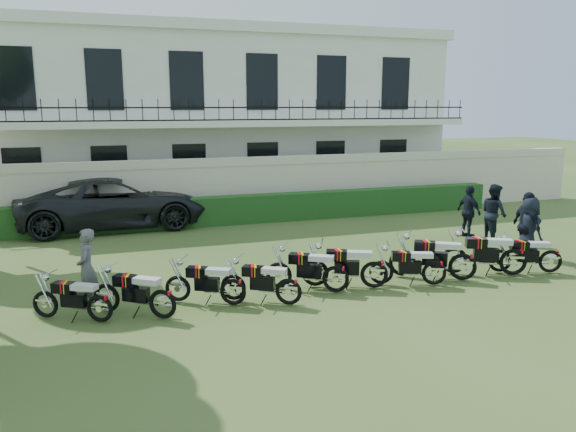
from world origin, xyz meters
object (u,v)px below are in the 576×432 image
motorcycle_1 (162,297)px  motorcycle_7 (463,260)px  motorcycle_4 (336,272)px  officer_5 (469,212)px  suv (115,203)px  motorcycle_5 (374,268)px  officer_2 (527,226)px  motorcycle_0 (99,302)px  motorcycle_8 (514,255)px  officer_4 (494,213)px  motorcycle_9 (551,256)px  motorcycle_2 (233,285)px  motorcycle_3 (289,285)px  motorcycle_6 (434,267)px  officer_3 (529,228)px  inspector (87,268)px

motorcycle_1 → motorcycle_7: size_ratio=0.87×
motorcycle_1 → motorcycle_4: 3.90m
officer_5 → suv: bearing=57.8°
motorcycle_5 → motorcycle_7: motorcycle_7 is taller
officer_2 → motorcycle_0: bearing=102.9°
officer_5 → motorcycle_1: bearing=105.4°
motorcycle_8 → officer_5: 4.23m
officer_2 → officer_4: officer_2 is taller
motorcycle_9 → officer_2: officer_2 is taller
motorcycle_1 → officer_2: (10.03, 1.45, 0.46)m
motorcycle_1 → motorcycle_2: (1.50, 0.32, -0.02)m
motorcycle_8 → officer_5: (1.53, 3.93, 0.31)m
motorcycle_3 → motorcycle_7: (4.52, 0.28, 0.07)m
motorcycle_6 → motorcycle_9: size_ratio=0.99×
motorcycle_8 → officer_3: 1.95m
motorcycle_1 → officer_5: size_ratio=0.95×
motorcycle_6 → suv: bearing=58.9°
motorcycle_2 → motorcycle_8: bearing=-62.1°
inspector → officer_4: 12.02m
motorcycle_3 → motorcycle_5: bearing=-46.6°
motorcycle_2 → motorcycle_0: bearing=121.5°
motorcycle_2 → suv: suv is taller
motorcycle_1 → motorcycle_8: size_ratio=0.81×
motorcycle_6 → motorcycle_1: bearing=112.9°
motorcycle_7 → officer_5: officer_5 is taller
motorcycle_9 → inspector: (-11.03, 1.23, 0.37)m
motorcycle_1 → motorcycle_4: (3.88, 0.39, 0.01)m
suv → officer_5: suv is taller
motorcycle_2 → officer_2: officer_2 is taller
motorcycle_1 → suv: suv is taller
motorcycle_0 → motorcycle_2: 2.68m
motorcycle_1 → inspector: (-1.40, 1.30, 0.36)m
motorcycle_3 → motorcycle_5: (2.23, 0.43, 0.05)m
motorcycle_9 → suv: bearing=69.6°
officer_2 → officer_5: officer_2 is taller
motorcycle_8 → officer_4: bearing=-5.6°
motorcycle_4 → motorcycle_9: (5.74, -0.32, -0.03)m
motorcycle_1 → officer_3: officer_3 is taller
motorcycle_9 → inspector: size_ratio=1.04×
motorcycle_2 → officer_3: 8.64m
motorcycle_3 → officer_4: 8.54m
officer_2 → officer_5: bearing=4.9°
motorcycle_5 → motorcycle_8: size_ratio=0.95×
motorcycle_2 → motorcycle_8: motorcycle_8 is taller
motorcycle_6 → officer_5: (3.82, 3.98, 0.38)m
motorcycle_4 → officer_5: (6.23, 3.73, 0.35)m
officer_5 → motorcycle_6: bearing=129.4°
motorcycle_8 → officer_5: size_ratio=1.17×
motorcycle_3 → officer_4: (7.82, 3.38, 0.46)m
motorcycle_2 → motorcycle_5: (3.34, 0.06, 0.05)m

